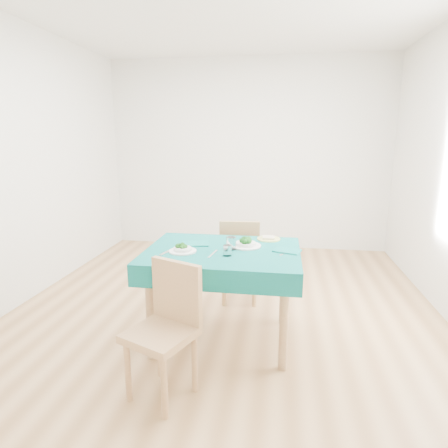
# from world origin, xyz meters

# --- Properties ---
(room_shell) EXTENTS (4.02, 4.52, 2.73)m
(room_shell) POSITION_xyz_m (0.00, 0.00, 1.35)
(room_shell) COLOR olive
(room_shell) RESTS_ON ground
(table) EXTENTS (1.17, 0.89, 0.76)m
(table) POSITION_xyz_m (0.06, -0.48, 0.38)
(table) COLOR #075450
(table) RESTS_ON ground
(chair_near) EXTENTS (0.50, 0.52, 0.93)m
(chair_near) POSITION_xyz_m (-0.21, -1.22, 0.47)
(chair_near) COLOR #987147
(chair_near) RESTS_ON ground
(chair_far) EXTENTS (0.40, 0.43, 0.93)m
(chair_far) POSITION_xyz_m (0.12, 0.29, 0.47)
(chair_far) COLOR #987147
(chair_far) RESTS_ON ground
(bowl_near) EXTENTS (0.21, 0.21, 0.06)m
(bowl_near) POSITION_xyz_m (-0.23, -0.58, 0.79)
(bowl_near) COLOR white
(bowl_near) RESTS_ON table
(bowl_far) EXTENTS (0.24, 0.24, 0.07)m
(bowl_far) POSITION_xyz_m (0.23, -0.36, 0.80)
(bowl_far) COLOR white
(bowl_far) RESTS_ON table
(fork_near) EXTENTS (0.08, 0.20, 0.00)m
(fork_near) POSITION_xyz_m (-0.34, -0.60, 0.76)
(fork_near) COLOR silver
(fork_near) RESTS_ON table
(knife_near) EXTENTS (0.04, 0.20, 0.00)m
(knife_near) POSITION_xyz_m (0.01, -0.60, 0.76)
(knife_near) COLOR silver
(knife_near) RESTS_ON table
(fork_far) EXTENTS (0.05, 0.19, 0.00)m
(fork_far) POSITION_xyz_m (0.16, -0.37, 0.76)
(fork_far) COLOR silver
(fork_far) RESTS_ON table
(knife_far) EXTENTS (0.11, 0.19, 0.00)m
(knife_far) POSITION_xyz_m (0.55, -0.48, 0.76)
(knife_far) COLOR silver
(knife_far) RESTS_ON table
(napkin_near) EXTENTS (0.24, 0.19, 0.01)m
(napkin_near) POSITION_xyz_m (-0.18, -0.37, 0.76)
(napkin_near) COLOR #0B5D58
(napkin_near) RESTS_ON table
(napkin_far) EXTENTS (0.23, 0.19, 0.01)m
(napkin_far) POSITION_xyz_m (0.55, -0.45, 0.76)
(napkin_far) COLOR #0B5D58
(napkin_far) RESTS_ON table
(tumbler_center) EXTENTS (0.08, 0.08, 0.10)m
(tumbler_center) POSITION_xyz_m (0.13, -0.46, 0.81)
(tumbler_center) COLOR white
(tumbler_center) RESTS_ON table
(tumbler_side) EXTENTS (0.06, 0.06, 0.08)m
(tumbler_side) POSITION_xyz_m (0.12, -0.62, 0.80)
(tumbler_side) COLOR white
(tumbler_side) RESTS_ON table
(side_plate) EXTENTS (0.20, 0.20, 0.01)m
(side_plate) POSITION_xyz_m (0.40, -0.13, 0.76)
(side_plate) COLOR #C7CD64
(side_plate) RESTS_ON table
(bread_slice) EXTENTS (0.10, 0.10, 0.02)m
(bread_slice) POSITION_xyz_m (0.40, -0.13, 0.78)
(bread_slice) COLOR beige
(bread_slice) RESTS_ON side_plate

